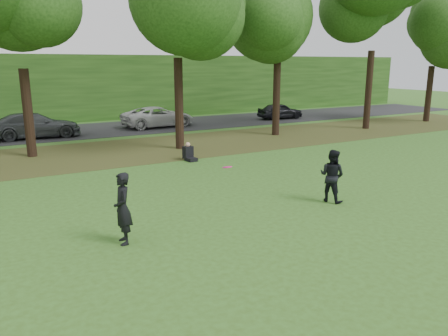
% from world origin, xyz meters
% --- Properties ---
extents(ground, '(120.00, 120.00, 0.00)m').
position_xyz_m(ground, '(0.00, 0.00, 0.00)').
color(ground, '#325219').
rests_on(ground, ground).
extents(leaf_litter, '(60.00, 7.00, 0.01)m').
position_xyz_m(leaf_litter, '(0.00, 13.00, 0.01)').
color(leaf_litter, '#4C3B1B').
rests_on(leaf_litter, ground).
extents(street, '(70.00, 7.00, 0.02)m').
position_xyz_m(street, '(0.00, 21.00, 0.01)').
color(street, black).
rests_on(street, ground).
extents(far_hedge, '(70.00, 3.00, 5.00)m').
position_xyz_m(far_hedge, '(0.00, 27.00, 2.50)').
color(far_hedge, '#1A3E11').
rests_on(far_hedge, ground).
extents(player_left, '(0.49, 0.69, 1.79)m').
position_xyz_m(player_left, '(-2.19, 1.57, 0.90)').
color(player_left, black).
rests_on(player_left, ground).
extents(player_right, '(0.90, 1.00, 1.70)m').
position_xyz_m(player_right, '(4.63, 1.62, 0.85)').
color(player_right, black).
rests_on(player_right, ground).
extents(parked_cars, '(37.01, 3.28, 1.48)m').
position_xyz_m(parked_cars, '(-0.12, 20.08, 0.70)').
color(parked_cars, black).
rests_on(parked_cars, street).
extents(frisbee, '(0.35, 0.35, 0.09)m').
position_xyz_m(frisbee, '(0.86, 1.77, 1.54)').
color(frisbee, '#FF158D').
rests_on(frisbee, ground).
extents(seated_person, '(0.48, 0.76, 0.83)m').
position_xyz_m(seated_person, '(3.20, 9.45, 0.31)').
color(seated_person, black).
rests_on(seated_person, ground).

